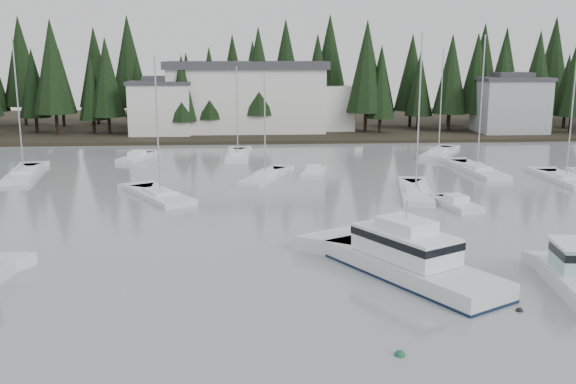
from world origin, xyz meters
name	(u,v)px	position (x,y,z in m)	size (l,w,h in m)	color
far_shore_land	(274,124)	(0.00, 97.00, 0.00)	(240.00, 54.00, 1.00)	black
conifer_treeline	(277,131)	(0.00, 86.00, 0.00)	(200.00, 22.00, 20.00)	black
house_west	(161,107)	(-18.00, 79.00, 4.65)	(9.54, 7.42, 8.75)	silver
house_east_a	(510,104)	(36.00, 78.00, 4.90)	(10.60, 8.48, 9.25)	#999EA0
harbor_inn	(260,97)	(-2.96, 82.34, 5.78)	(29.50, 11.50, 10.90)	silver
cabin_cruiser_center	(409,263)	(3.90, 14.47, 0.76)	(9.03, 12.09, 5.08)	silver
sailboat_0	(477,171)	(19.63, 46.75, 0.08)	(3.43, 11.14, 14.99)	silver
sailboat_1	(415,194)	(9.97, 35.85, 0.08)	(4.54, 10.60, 14.82)	silver
sailboat_3	(160,197)	(-12.92, 36.08, 0.06)	(7.11, 9.40, 12.88)	silver
sailboat_4	(238,157)	(-6.26, 58.59, 0.05)	(3.02, 10.21, 11.55)	silver
sailboat_6	(265,178)	(-3.36, 44.26, 0.06)	(5.82, 9.88, 11.07)	silver
sailboat_7	(438,154)	(19.09, 59.02, 0.07)	(7.24, 10.14, 13.74)	silver
sailboat_11	(24,175)	(-28.47, 47.67, 0.08)	(4.30, 10.74, 14.65)	silver
sailboat_12	(566,181)	(26.57, 40.90, 0.07)	(2.99, 9.16, 13.26)	silver
runabout_1	(456,205)	(12.08, 30.92, 0.13)	(3.26, 5.81, 1.42)	silver
runabout_3	(137,158)	(-18.39, 57.81, 0.13)	(4.30, 7.17, 1.42)	silver
runabout_4	(314,174)	(1.80, 45.98, 0.13)	(3.38, 5.69, 1.42)	silver
mooring_buoy_green	(400,355)	(1.01, 4.71, 0.00)	(0.47, 0.47, 0.47)	#145933
mooring_buoy_dark	(519,311)	(8.06, 9.02, 0.00)	(0.37, 0.37, 0.37)	black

